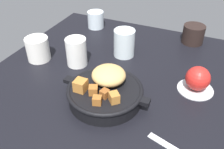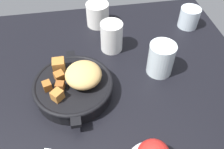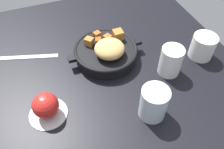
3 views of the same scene
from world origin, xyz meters
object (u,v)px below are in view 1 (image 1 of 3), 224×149
object	(u,v)px
white_creamer_pitcher	(76,52)
red_apple	(198,78)
coffee_mug_dark	(193,34)
water_glass_tall	(124,43)
water_glass_short	(96,20)
cast_iron_skillet	(105,90)
ceramic_mug_white	(38,49)

from	to	relation	value
white_creamer_pitcher	red_apple	bearing A→B (deg)	3.05
coffee_mug_dark	white_creamer_pitcher	distance (cm)	45.46
water_glass_tall	water_glass_short	bearing A→B (deg)	139.82
coffee_mug_dark	red_apple	bearing A→B (deg)	-78.76
coffee_mug_dark	water_glass_short	bearing A→B (deg)	-175.99
cast_iron_skillet	water_glass_tall	size ratio (longest dim) A/B	2.62
red_apple	water_glass_tall	size ratio (longest dim) A/B	0.74
coffee_mug_dark	white_creamer_pitcher	size ratio (longest dim) A/B	0.86
ceramic_mug_white	white_creamer_pitcher	bearing A→B (deg)	10.58
cast_iron_skillet	ceramic_mug_white	world-z (taller)	cast_iron_skillet
red_apple	ceramic_mug_white	size ratio (longest dim) A/B	0.88
ceramic_mug_white	cast_iron_skillet	bearing A→B (deg)	-18.36
cast_iron_skillet	red_apple	distance (cm)	26.74
white_creamer_pitcher	ceramic_mug_white	distance (cm)	14.01
white_creamer_pitcher	ceramic_mug_white	world-z (taller)	white_creamer_pitcher
red_apple	white_creamer_pitcher	bearing A→B (deg)	-176.95
red_apple	water_glass_tall	bearing A→B (deg)	159.60
cast_iron_skillet	ceramic_mug_white	xyz separation A→B (cm)	(-30.12, 10.00, 0.78)
water_glass_tall	red_apple	bearing A→B (deg)	-20.40
water_glass_short	coffee_mug_dark	world-z (taller)	same
cast_iron_skillet	white_creamer_pitcher	size ratio (longest dim) A/B	2.67
ceramic_mug_white	water_glass_tall	bearing A→B (deg)	29.22
ceramic_mug_white	water_glass_short	bearing A→B (deg)	78.52
white_creamer_pitcher	water_glass_tall	world-z (taller)	water_glass_tall
coffee_mug_dark	white_creamer_pitcher	xyz separation A→B (cm)	(-32.91, -31.33, 1.21)
cast_iron_skillet	red_apple	bearing A→B (deg)	33.19
coffee_mug_dark	water_glass_tall	bearing A→B (deg)	-136.91
water_glass_short	red_apple	bearing A→B (deg)	-29.80
cast_iron_skillet	white_creamer_pitcher	xyz separation A→B (cm)	(-16.37, 12.57, 1.47)
white_creamer_pitcher	ceramic_mug_white	bearing A→B (deg)	-169.42
white_creamer_pitcher	coffee_mug_dark	bearing A→B (deg)	43.59
cast_iron_skillet	water_glass_tall	world-z (taller)	water_glass_tall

